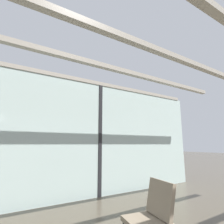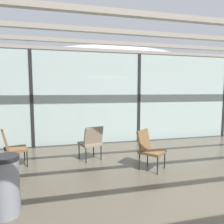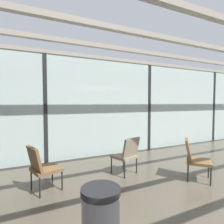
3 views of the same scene
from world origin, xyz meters
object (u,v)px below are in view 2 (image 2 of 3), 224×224
at_px(parked_airplane, 113,84).
at_px(lounge_chair_3, 91,141).
at_px(lounge_chair_1, 11,146).
at_px(trash_bin, 6,186).
at_px(lounge_chair_0, 149,147).

relative_size(parked_airplane, lounge_chair_3, 15.45).
height_order(lounge_chair_1, trash_bin, lounge_chair_1).
bearing_deg(lounge_chair_0, parked_airplane, 40.86).
xyz_separation_m(lounge_chair_0, lounge_chair_1, (-3.02, 0.84, 0.00)).
bearing_deg(parked_airplane, lounge_chair_1, -122.61).
xyz_separation_m(parked_airplane, lounge_chair_1, (-3.88, -6.07, -1.59)).
relative_size(lounge_chair_0, trash_bin, 1.01).
bearing_deg(lounge_chair_3, lounge_chair_0, 124.37).
xyz_separation_m(parked_airplane, lounge_chair_0, (-0.86, -6.91, -1.59)).
relative_size(parked_airplane, lounge_chair_0, 15.45).
bearing_deg(trash_bin, lounge_chair_0, 23.77).
distance_m(lounge_chair_0, lounge_chair_3, 1.46).
bearing_deg(trash_bin, lounge_chair_3, 54.12).
height_order(lounge_chair_1, lounge_chair_3, same).
bearing_deg(parked_airplane, trash_bin, -113.49).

